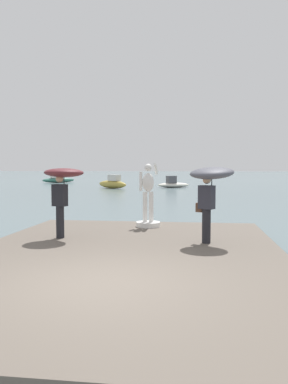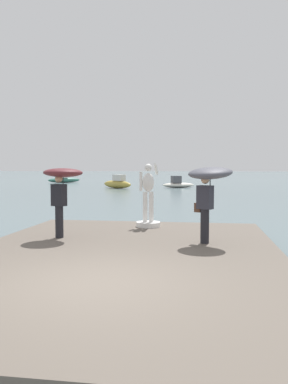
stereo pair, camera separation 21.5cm
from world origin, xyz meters
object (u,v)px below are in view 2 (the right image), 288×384
object	(u,v)px
onlooker_left	(62,182)
boat_far	(117,183)
statue_white_figure	(148,204)
boat_near	(64,179)
boat_mid	(178,184)
onlooker_right	(209,181)

from	to	relation	value
onlooker_left	boat_far	distance (m)	33.11
statue_white_figure	boat_near	xyz separation A→B (m)	(-19.30, 44.92, -0.62)
onlooker_left	boat_near	world-z (taller)	onlooker_left
onlooker_left	boat_mid	distance (m)	34.96
statue_white_figure	onlooker_right	world-z (taller)	statue_white_figure
onlooker_left	onlooker_right	distance (m)	3.97
onlooker_left	statue_white_figure	bearing A→B (deg)	48.49
onlooker_left	boat_mid	xyz separation A→B (m)	(1.12, 34.91, -1.51)
boat_mid	boat_near	bearing A→B (deg)	146.07
statue_white_figure	onlooker_right	distance (m)	3.30
onlooker_right	boat_mid	world-z (taller)	onlooker_right
boat_near	boat_mid	bearing A→B (deg)	-33.93
statue_white_figure	onlooker_right	size ratio (longest dim) A/B	1.05
onlooker_left	boat_mid	size ratio (longest dim) A/B	0.48
onlooker_left	onlooker_right	bearing A→B (deg)	-3.35
boat_near	boat_far	xyz separation A→B (m)	(11.67, -14.65, 0.03)
boat_near	boat_far	distance (m)	18.73
onlooker_left	boat_mid	world-z (taller)	onlooker_left
onlooker_right	boat_mid	size ratio (longest dim) A/B	0.50
onlooker_left	onlooker_right	xyz separation A→B (m)	(3.96, -0.23, 0.04)
onlooker_left	boat_near	xyz separation A→B (m)	(-17.24, 47.26, -1.42)
boat_mid	boat_far	world-z (taller)	boat_far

